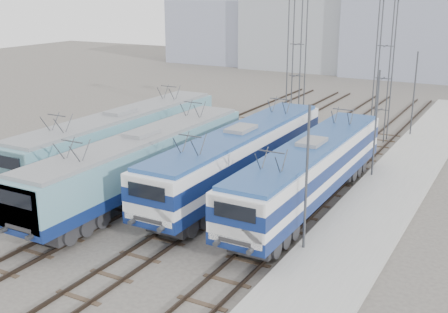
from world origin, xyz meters
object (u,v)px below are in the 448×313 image
Objects in this scene: catenary_tower_east at (385,57)px; mast_mid at (376,126)px; locomotive_far_left at (120,136)px; locomotive_far_right at (310,168)px; locomotive_center_right at (239,154)px; mast_front at (306,182)px; locomotive_center_left at (141,160)px; catenary_tower_west at (297,55)px; mast_rear at (414,95)px.

catenary_tower_east is 10.69m from mast_mid.
locomotive_far_left is 13.51m from locomotive_far_right.
locomotive_center_right is 8.67m from mast_front.
mast_mid reaches higher than locomotive_center_right.
mast_mid reaches higher than locomotive_center_left.
mast_rear is (8.60, 4.00, -3.14)m from catenary_tower_west.
locomotive_center_left is at bearing 168.64° from mast_front.
catenary_tower_west is at bearing 137.07° from mast_mid.
catenary_tower_east reaches higher than locomotive_center_left.
catenary_tower_east reaches higher than mast_mid.
catenary_tower_east reaches higher than locomotive_far_right.
catenary_tower_west is at bearing 99.00° from locomotive_center_right.
locomotive_center_left is 11.13m from mast_front.
mast_front and mast_mid have the same top height.
locomotive_center_left is 1.03× the size of locomotive_far_right.
locomotive_far_right is at bearing -1.57° from locomotive_far_left.
catenary_tower_east reaches higher than locomotive_center_right.
locomotive_far_left reaches higher than locomotive_far_right.
locomotive_far_left is at bearing -115.49° from catenary_tower_west.
locomotive_center_right is 19.32m from mast_rear.
mast_mid is (0.00, 12.00, 0.00)m from mast_front.
locomotive_far_left is 2.70× the size of mast_mid.
locomotive_center_right is at bearing -81.00° from catenary_tower_west.
catenary_tower_east is (8.75, 19.82, 4.36)m from locomotive_center_left.
locomotive_far_right is 17.10m from catenary_tower_east.
locomotive_far_right is at bearing -105.82° from mast_mid.
locomotive_far_left is 9.00m from locomotive_center_right.
catenary_tower_west is (2.25, 17.82, 4.36)m from locomotive_center_left.
locomotive_center_right is at bearing 175.93° from locomotive_far_right.
locomotive_center_right is at bearing 38.74° from locomotive_center_left.
mast_mid is at bearing 90.00° from mast_front.
locomotive_far_right is 6.89m from mast_mid.
mast_rear reaches higher than locomotive_center_right.
catenary_tower_west is 9.99m from mast_rear.
locomotive_center_left is 18.48m from catenary_tower_west.
mast_mid is (8.60, -8.00, -3.14)m from catenary_tower_west.
locomotive_center_right is 4.51m from locomotive_far_right.
locomotive_far_right is (4.50, -0.32, -0.08)m from locomotive_center_right.
mast_mid and mast_rear have the same top height.
catenary_tower_west reaches higher than locomotive_far_left.
mast_rear reaches higher than locomotive_far_left.
locomotive_far_left is 23.81m from mast_rear.
catenary_tower_west is at bearing -162.90° from catenary_tower_east.
catenary_tower_east reaches higher than mast_front.
locomotive_center_right is at bearing 137.64° from mast_front.
catenary_tower_west is 1.71× the size of mast_rear.
catenary_tower_west is 1.71× the size of mast_front.
locomotive_far_right is at bearing -95.70° from mast_rear.
locomotive_center_left is at bearing -159.92° from locomotive_far_right.
catenary_tower_west is 1.00× the size of catenary_tower_east.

